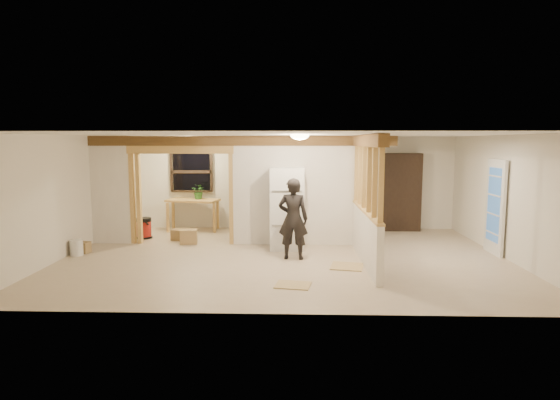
{
  "coord_description": "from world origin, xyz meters",
  "views": [
    {
      "loc": [
        0.2,
        -9.44,
        2.35
      ],
      "look_at": [
        -0.1,
        0.4,
        1.13
      ],
      "focal_mm": 30.0,
      "sensor_mm": 36.0,
      "label": 1
    }
  ],
  "objects_px": {
    "refrigerator": "(287,208)",
    "shop_vac": "(144,228)",
    "work_table": "(193,215)",
    "woman": "(293,219)",
    "bookshelf": "(401,192)"
  },
  "relations": [
    {
      "from": "refrigerator",
      "to": "woman",
      "type": "height_order",
      "value": "refrigerator"
    },
    {
      "from": "work_table",
      "to": "shop_vac",
      "type": "xyz_separation_m",
      "value": [
        -0.99,
        -1.06,
        -0.16
      ]
    },
    {
      "from": "woman",
      "to": "work_table",
      "type": "distance_m",
      "value": 4.04
    },
    {
      "from": "woman",
      "to": "shop_vac",
      "type": "relative_size",
      "value": 3.2
    },
    {
      "from": "woman",
      "to": "work_table",
      "type": "relative_size",
      "value": 1.24
    },
    {
      "from": "refrigerator",
      "to": "work_table",
      "type": "bearing_deg",
      "value": 141.28
    },
    {
      "from": "woman",
      "to": "shop_vac",
      "type": "bearing_deg",
      "value": -21.22
    },
    {
      "from": "shop_vac",
      "to": "work_table",
      "type": "bearing_deg",
      "value": 46.9
    },
    {
      "from": "work_table",
      "to": "bookshelf",
      "type": "bearing_deg",
      "value": 13.94
    },
    {
      "from": "woman",
      "to": "bookshelf",
      "type": "bearing_deg",
      "value": -125.31
    },
    {
      "from": "refrigerator",
      "to": "shop_vac",
      "type": "height_order",
      "value": "refrigerator"
    },
    {
      "from": "refrigerator",
      "to": "bookshelf",
      "type": "height_order",
      "value": "bookshelf"
    },
    {
      "from": "refrigerator",
      "to": "work_table",
      "type": "xyz_separation_m",
      "value": [
        -2.54,
        2.04,
        -0.48
      ]
    },
    {
      "from": "woman",
      "to": "bookshelf",
      "type": "relative_size",
      "value": 0.8
    },
    {
      "from": "work_table",
      "to": "shop_vac",
      "type": "bearing_deg",
      "value": -121.1
    }
  ]
}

